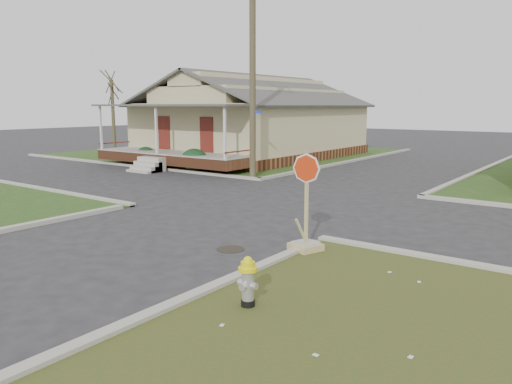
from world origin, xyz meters
The scene contains 11 objects.
ground centered at (0.00, 0.00, 0.00)m, with size 120.00×120.00×0.00m, color #272629.
verge_far_left centered at (-13.00, 18.00, 0.03)m, with size 19.00×19.00×0.05m, color #224518.
curbs centered at (0.00, 5.00, 0.00)m, with size 80.00×40.00×0.12m, color #A3A193, non-canonical shape.
manhole centered at (2.20, -0.50, 0.01)m, with size 0.64×0.64×0.01m, color black.
corner_house centered at (-10.00, 16.68, 2.28)m, with size 10.10×15.50×5.30m.
utility_pole centered at (-4.20, 8.90, 4.66)m, with size 1.80×0.28×9.00m.
tree_far_left centered at (-18.00, 12.00, 2.50)m, with size 0.22×0.22×4.90m, color #423A26.
fire_hydrant centered at (4.59, -2.97, 0.51)m, with size 0.31×0.31×0.84m.
stop_sign centered at (3.70, 0.35, 0.52)m, with size 0.62×0.61×2.20m.
hedge_left centered at (-12.13, 9.56, 0.56)m, with size 1.33×1.09×1.01m, color #14381D.
hedge_right centered at (-8.01, 9.10, 0.60)m, with size 1.45×1.19×1.11m, color #14381D.
Camera 1 is at (9.27, -9.09, 3.27)m, focal length 35.00 mm.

